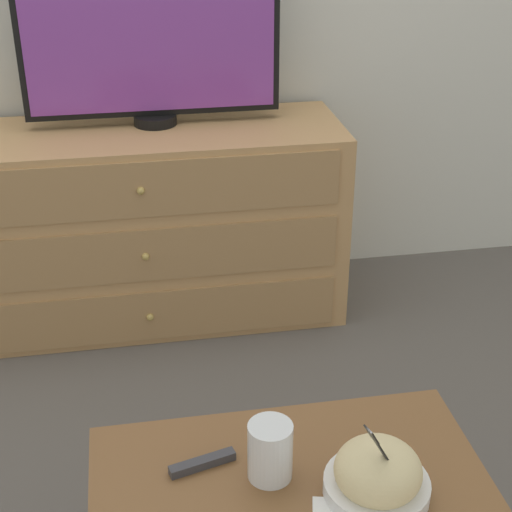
{
  "coord_description": "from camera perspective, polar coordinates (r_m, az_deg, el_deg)",
  "views": [
    {
      "loc": [
        0.11,
        -2.67,
        1.47
      ],
      "look_at": [
        0.36,
        -1.24,
        0.71
      ],
      "focal_mm": 55.0,
      "sensor_mm": 36.0,
      "label": 1
    }
  ],
  "objects": [
    {
      "name": "ground_plane",
      "position": [
        3.05,
        -10.74,
        -1.69
      ],
      "size": [
        12.0,
        12.0,
        0.0
      ],
      "primitive_type": "plane",
      "color": "#56514C"
    },
    {
      "name": "dresser",
      "position": [
        2.67,
        -8.27,
        2.18
      ],
      "size": [
        1.33,
        0.46,
        0.67
      ],
      "color": "tan",
      "rests_on": "ground_plane"
    },
    {
      "name": "tv",
      "position": [
        2.53,
        -7.73,
        15.89
      ],
      "size": [
        0.81,
        0.14,
        0.58
      ],
      "color": "black",
      "rests_on": "dresser"
    },
    {
      "name": "takeout_bowl",
      "position": [
        1.47,
        8.83,
        -15.49
      ],
      "size": [
        0.19,
        0.19,
        0.19
      ],
      "color": "silver",
      "rests_on": "coffee_table"
    },
    {
      "name": "drink_cup",
      "position": [
        1.48,
        1.03,
        -14.2
      ],
      "size": [
        0.08,
        0.08,
        0.12
      ],
      "color": "beige",
      "rests_on": "coffee_table"
    },
    {
      "name": "remote_control",
      "position": [
        1.53,
        -3.92,
        -14.79
      ],
      "size": [
        0.13,
        0.05,
        0.02
      ],
      "color": "#38383D",
      "rests_on": "coffee_table"
    }
  ]
}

